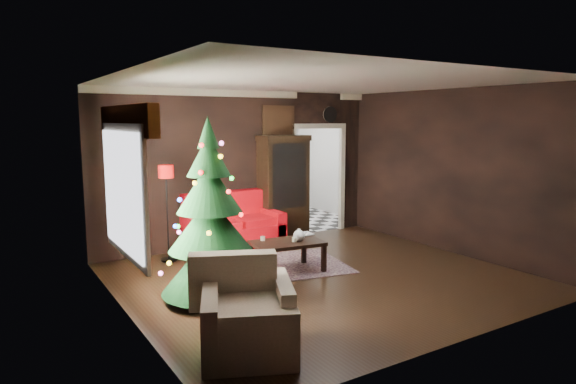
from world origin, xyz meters
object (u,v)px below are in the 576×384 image
loveseat (234,223)px  wall_clock (330,114)px  curio_cabinet (283,191)px  coffee_table (287,257)px  armchair (248,309)px  teapot (299,235)px  floor_lamp (167,213)px  kitchen_table (275,206)px  christmas_tree (210,219)px

loveseat → wall_clock: bearing=9.7°
curio_cabinet → coffee_table: curio_cabinet is taller
armchair → wall_clock: bearing=69.7°
curio_cabinet → armchair: bearing=-125.5°
loveseat → coffee_table: loveseat is taller
armchair → coffee_table: size_ratio=0.92×
armchair → teapot: armchair is taller
loveseat → floor_lamp: (-1.26, -0.26, 0.33)m
teapot → kitchen_table: bearing=65.3°
kitchen_table → christmas_tree: bearing=-130.1°
loveseat → christmas_tree: christmas_tree is taller
teapot → wall_clock: 3.44m
loveseat → teapot: bearing=-80.7°
curio_cabinet → kitchen_table: curio_cabinet is taller
floor_lamp → kitchen_table: bearing=32.0°
curio_cabinet → armchair: curio_cabinet is taller
curio_cabinet → wall_clock: (1.20, 0.18, 1.43)m
floor_lamp → armchair: floor_lamp is taller
curio_cabinet → christmas_tree: 3.34m
floor_lamp → kitchen_table: 3.64m
curio_cabinet → kitchen_table: bearing=65.6°
floor_lamp → teapot: (1.54, -1.40, -0.26)m
christmas_tree → teapot: size_ratio=12.36×
christmas_tree → curio_cabinet: bearing=42.7°
curio_cabinet → armchair: (-2.75, -3.85, -0.49)m
curio_cabinet → kitchen_table: (0.65, 1.43, -0.57)m
armchair → coffee_table: bearing=74.1°
loveseat → coffee_table: (0.11, -1.59, -0.25)m
christmas_tree → wall_clock: bearing=33.8°
kitchen_table → curio_cabinet: bearing=-114.4°
floor_lamp → teapot: size_ratio=7.84×
loveseat → floor_lamp: floor_lamp is taller
loveseat → curio_cabinet: size_ratio=0.89×
curio_cabinet → teapot: curio_cabinet is taller
floor_lamp → coffee_table: floor_lamp is taller
loveseat → coffee_table: bearing=-85.9°
floor_lamp → christmas_tree: size_ratio=0.63×
coffee_table → kitchen_table: kitchen_table is taller
christmas_tree → coffee_table: bearing=17.8°
loveseat → christmas_tree: size_ratio=0.71×
teapot → wall_clock: wall_clock is taller
wall_clock → armchair: bearing=-134.4°
christmas_tree → coffee_table: christmas_tree is taller
floor_lamp → christmas_tree: (-0.04, -1.78, 0.22)m
curio_cabinet → floor_lamp: curio_cabinet is taller
teapot → curio_cabinet: bearing=65.0°
wall_clock → christmas_tree: bearing=-146.2°
curio_cabinet → christmas_tree: size_ratio=0.80×
loveseat → christmas_tree: 2.49m
teapot → kitchen_table: (1.53, 3.31, -0.20)m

